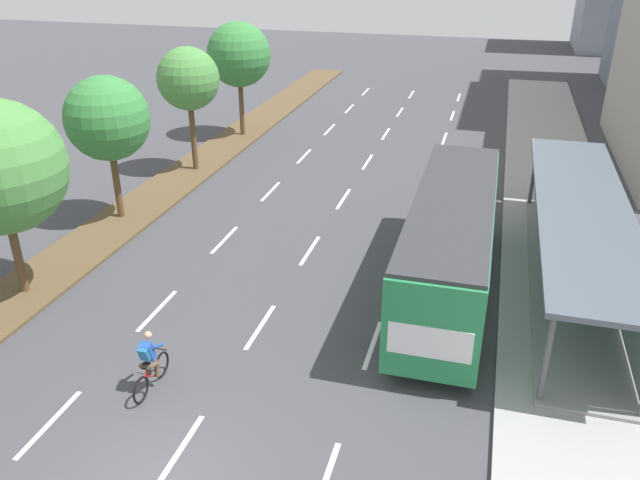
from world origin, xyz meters
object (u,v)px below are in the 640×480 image
at_px(cyclist, 150,364).
at_px(median_tree_fourth, 188,79).
at_px(median_tree_third, 107,119).
at_px(median_tree_fifth, 239,55).
at_px(bus_shelter, 586,237).
at_px(bus, 451,235).

xyz_separation_m(cyclist, median_tree_fourth, (-6.39, 16.04, 3.80)).
relative_size(median_tree_third, median_tree_fifth, 0.91).
xyz_separation_m(cyclist, median_tree_third, (-6.79, 9.67, 3.48)).
distance_m(bus_shelter, median_tree_fifth, 22.51).
bearing_deg(cyclist, median_tree_fourth, 111.73).
bearing_deg(bus, bus_shelter, 18.79).
bearing_deg(bus, median_tree_fifth, 131.39).
bearing_deg(median_tree_fifth, cyclist, -74.10).
relative_size(bus_shelter, median_tree_fourth, 2.40).
bearing_deg(median_tree_fourth, median_tree_third, -93.60).
height_order(bus, median_tree_fourth, median_tree_fourth).
bearing_deg(cyclist, median_tree_fifth, 105.90).
relative_size(cyclist, median_tree_third, 0.31).
relative_size(bus, cyclist, 6.20).
height_order(bus_shelter, cyclist, bus_shelter).
bearing_deg(bus, cyclist, -133.84).
height_order(median_tree_third, median_tree_fourth, median_tree_fourth).
height_order(median_tree_fourth, median_tree_fifth, median_tree_fifth).
relative_size(cyclist, median_tree_fifth, 0.28).
distance_m(median_tree_third, median_tree_fifth, 12.75).
bearing_deg(median_tree_fourth, cyclist, -68.27).
height_order(cyclist, median_tree_fifth, median_tree_fifth).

